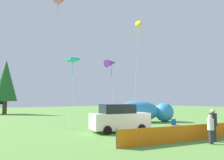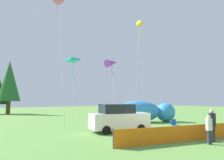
{
  "view_description": "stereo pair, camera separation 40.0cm",
  "coord_description": "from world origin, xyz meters",
  "px_view_note": "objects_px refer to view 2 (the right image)",
  "views": [
    {
      "loc": [
        -11.63,
        -11.89,
        2.41
      ],
      "look_at": [
        -1.16,
        3.24,
        4.07
      ],
      "focal_mm": 35.0,
      "sensor_mm": 36.0,
      "label": 1
    },
    {
      "loc": [
        -11.3,
        -12.12,
        2.41
      ],
      "look_at": [
        -1.16,
        3.24,
        4.07
      ],
      "focal_mm": 35.0,
      "sensor_mm": 36.0,
      "label": 2
    }
  ],
  "objects_px": {
    "folding_chair": "(175,124)",
    "spectator_in_red_shirt": "(212,124)",
    "spectator_in_white_shirt": "(209,128)",
    "kite_yellow_hero": "(139,24)",
    "parked_car": "(119,118)",
    "kite_teal_diamond": "(73,61)",
    "inflatable_cat": "(145,112)",
    "kite_purple_delta": "(112,63)"
  },
  "relations": [
    {
      "from": "parked_car",
      "to": "kite_purple_delta",
      "type": "distance_m",
      "value": 6.67
    },
    {
      "from": "kite_teal_diamond",
      "to": "kite_yellow_hero",
      "type": "distance_m",
      "value": 8.96
    },
    {
      "from": "parked_car",
      "to": "inflatable_cat",
      "type": "xyz_separation_m",
      "value": [
        6.5,
        4.31,
        0.04
      ]
    },
    {
      "from": "folding_chair",
      "to": "kite_yellow_hero",
      "type": "distance_m",
      "value": 11.71
    },
    {
      "from": "inflatable_cat",
      "to": "spectator_in_red_shirt",
      "type": "relative_size",
      "value": 3.43
    },
    {
      "from": "kite_teal_diamond",
      "to": "parked_car",
      "type": "bearing_deg",
      "value": -62.09
    },
    {
      "from": "folding_chair",
      "to": "inflatable_cat",
      "type": "height_order",
      "value": "inflatable_cat"
    },
    {
      "from": "kite_yellow_hero",
      "to": "kite_purple_delta",
      "type": "relative_size",
      "value": 1.73
    },
    {
      "from": "parked_car",
      "to": "spectator_in_white_shirt",
      "type": "xyz_separation_m",
      "value": [
        1.46,
        -6.44,
        -0.15
      ]
    },
    {
      "from": "kite_teal_diamond",
      "to": "kite_purple_delta",
      "type": "height_order",
      "value": "kite_purple_delta"
    },
    {
      "from": "folding_chair",
      "to": "kite_teal_diamond",
      "type": "bearing_deg",
      "value": -128.74
    },
    {
      "from": "inflatable_cat",
      "to": "spectator_in_red_shirt",
      "type": "height_order",
      "value": "inflatable_cat"
    },
    {
      "from": "spectator_in_white_shirt",
      "to": "spectator_in_red_shirt",
      "type": "distance_m",
      "value": 0.83
    },
    {
      "from": "kite_yellow_hero",
      "to": "inflatable_cat",
      "type": "bearing_deg",
      "value": 23.55
    },
    {
      "from": "parked_car",
      "to": "spectator_in_red_shirt",
      "type": "distance_m",
      "value": 6.54
    },
    {
      "from": "spectator_in_white_shirt",
      "to": "kite_yellow_hero",
      "type": "height_order",
      "value": "kite_yellow_hero"
    },
    {
      "from": "folding_chair",
      "to": "spectator_in_white_shirt",
      "type": "height_order",
      "value": "spectator_in_white_shirt"
    },
    {
      "from": "spectator_in_white_shirt",
      "to": "spectator_in_red_shirt",
      "type": "height_order",
      "value": "spectator_in_red_shirt"
    },
    {
      "from": "folding_chair",
      "to": "kite_teal_diamond",
      "type": "height_order",
      "value": "kite_teal_diamond"
    },
    {
      "from": "parked_car",
      "to": "folding_chair",
      "type": "distance_m",
      "value": 4.4
    },
    {
      "from": "spectator_in_white_shirt",
      "to": "parked_car",
      "type": "bearing_deg",
      "value": 102.75
    },
    {
      "from": "parked_car",
      "to": "folding_chair",
      "type": "height_order",
      "value": "parked_car"
    },
    {
      "from": "spectator_in_white_shirt",
      "to": "kite_yellow_hero",
      "type": "xyz_separation_m",
      "value": [
        4.01,
        10.3,
        9.68
      ]
    },
    {
      "from": "folding_chair",
      "to": "kite_purple_delta",
      "type": "height_order",
      "value": "kite_purple_delta"
    },
    {
      "from": "folding_chair",
      "to": "spectator_in_red_shirt",
      "type": "bearing_deg",
      "value": -15.74
    },
    {
      "from": "inflatable_cat",
      "to": "spectator_in_white_shirt",
      "type": "bearing_deg",
      "value": -89.81
    },
    {
      "from": "kite_purple_delta",
      "to": "kite_yellow_hero",
      "type": "bearing_deg",
      "value": -2.23
    },
    {
      "from": "inflatable_cat",
      "to": "spectator_in_red_shirt",
      "type": "distance_m",
      "value": 11.3
    },
    {
      "from": "folding_chair",
      "to": "kite_teal_diamond",
      "type": "xyz_separation_m",
      "value": [
        -5.99,
        5.96,
        5.23
      ]
    },
    {
      "from": "spectator_in_white_shirt",
      "to": "folding_chair",
      "type": "bearing_deg",
      "value": 61.35
    },
    {
      "from": "kite_teal_diamond",
      "to": "folding_chair",
      "type": "bearing_deg",
      "value": -44.83
    },
    {
      "from": "kite_teal_diamond",
      "to": "kite_yellow_hero",
      "type": "xyz_separation_m",
      "value": [
        7.56,
        -0.11,
        4.79
      ]
    },
    {
      "from": "kite_teal_diamond",
      "to": "spectator_in_red_shirt",
      "type": "bearing_deg",
      "value": -66.86
    },
    {
      "from": "folding_chair",
      "to": "spectator_in_red_shirt",
      "type": "xyz_separation_m",
      "value": [
        -1.67,
        -4.16,
        0.5
      ]
    },
    {
      "from": "parked_car",
      "to": "kite_yellow_hero",
      "type": "height_order",
      "value": "kite_yellow_hero"
    },
    {
      "from": "parked_car",
      "to": "folding_chair",
      "type": "xyz_separation_m",
      "value": [
        3.89,
        -1.99,
        -0.49
      ]
    },
    {
      "from": "folding_chair",
      "to": "spectator_in_red_shirt",
      "type": "relative_size",
      "value": 0.48
    },
    {
      "from": "parked_car",
      "to": "spectator_in_white_shirt",
      "type": "distance_m",
      "value": 6.61
    },
    {
      "from": "kite_teal_diamond",
      "to": "kite_yellow_hero",
      "type": "relative_size",
      "value": 0.53
    },
    {
      "from": "inflatable_cat",
      "to": "kite_purple_delta",
      "type": "height_order",
      "value": "kite_purple_delta"
    },
    {
      "from": "kite_purple_delta",
      "to": "inflatable_cat",
      "type": "bearing_deg",
      "value": 4.06
    },
    {
      "from": "spectator_in_white_shirt",
      "to": "kite_yellow_hero",
      "type": "bearing_deg",
      "value": 68.75
    }
  ]
}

